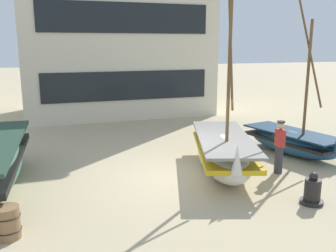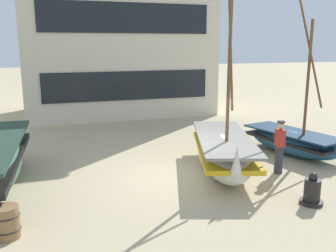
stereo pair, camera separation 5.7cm
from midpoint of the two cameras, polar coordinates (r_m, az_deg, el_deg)
The scene contains 7 objects.
ground_plane at distance 11.49m, azimuth 1.72°, elevation -7.86°, with size 120.00×120.00×0.00m, color tan.
fishing_boat_near_left at distance 14.45m, azimuth 18.71°, elevation -2.23°, with size 2.18×4.01×5.62m.
fishing_boat_far_right at distance 11.99m, azimuth 8.63°, elevation -3.91°, with size 3.00×5.01×6.26m.
fisherman_by_hull at distance 12.10m, azimuth 16.89°, elevation -3.22°, with size 0.30×0.40×1.68m.
capstan_winch at distance 10.25m, azimuth 21.41°, elevation -9.40°, with size 0.59×0.59×0.84m.
wooden_barrel at distance 8.68m, azimuth -23.37°, elevation -13.42°, with size 0.56×0.56×0.70m.
harbor_building_main at distance 22.22m, azimuth -7.85°, elevation 15.66°, with size 10.76×5.87×10.52m.
Camera 2 is at (-3.67, -10.13, 3.99)m, focal length 39.66 mm.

